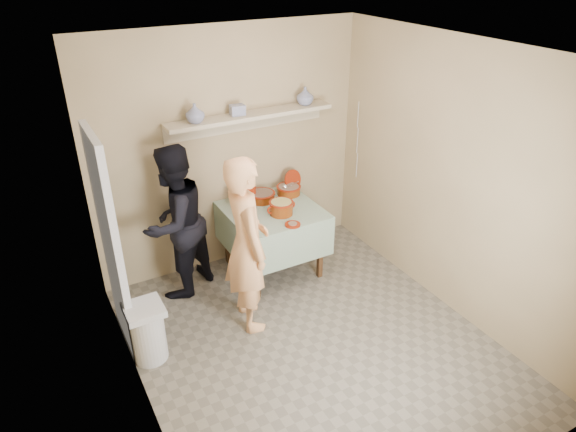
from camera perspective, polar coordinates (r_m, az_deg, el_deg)
ground at (r=4.87m, az=2.83°, el=-14.05°), size 3.50×3.50×0.00m
tile_panel at (r=4.61m, az=-19.07°, el=-3.02°), size 0.06×0.70×2.00m
plate_stack_a at (r=5.52m, az=-5.55°, el=2.12°), size 0.14×0.14×0.19m
plate_stack_b at (r=5.59m, az=-4.42°, el=2.57°), size 0.17×0.17×0.20m
bowl_stack at (r=5.20m, az=-4.60°, el=0.24°), size 0.15×0.15×0.15m
empty_bowl at (r=5.40m, az=-5.01°, el=0.70°), size 0.18×0.18×0.05m
propped_lid at (r=5.84m, az=0.54°, el=4.06°), size 0.24×0.13×0.23m
vase_right at (r=5.63m, az=1.91°, el=13.20°), size 0.20×0.20×0.19m
vase_left at (r=5.10m, az=-10.30°, el=11.17°), size 0.25×0.25×0.19m
ceramic_box at (r=5.30m, az=-5.65°, el=11.64°), size 0.15×0.12×0.10m
person_cook at (r=4.65m, az=-4.59°, el=-3.20°), size 0.49×0.67×1.71m
person_helper at (r=5.22m, az=-12.45°, el=-0.71°), size 0.99×0.93×1.61m
room_shell at (r=3.97m, az=3.37°, el=3.44°), size 3.04×3.54×2.62m
serving_table at (r=5.51m, az=-1.77°, el=-0.31°), size 0.97×0.97×0.76m
cazuela_meat_a at (r=5.61m, az=-2.93°, el=2.26°), size 0.30×0.30×0.10m
cazuela_meat_b at (r=5.75m, az=0.07°, el=2.98°), size 0.28×0.28×0.10m
ladle at (r=5.69m, az=-0.28°, el=3.25°), size 0.08×0.26×0.19m
cazuela_rice at (r=5.31m, az=-0.75°, el=1.03°), size 0.33×0.25×0.14m
front_plate at (r=5.13m, az=0.52°, el=-0.94°), size 0.16×0.16×0.03m
wall_shelf at (r=5.40m, az=-4.27°, el=10.91°), size 1.80×0.25×0.21m
trash_bin at (r=4.71m, az=-15.35°, el=-12.35°), size 0.32×0.32×0.56m
electrical_cord at (r=6.01m, az=7.72°, el=8.31°), size 0.01×0.05×0.90m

